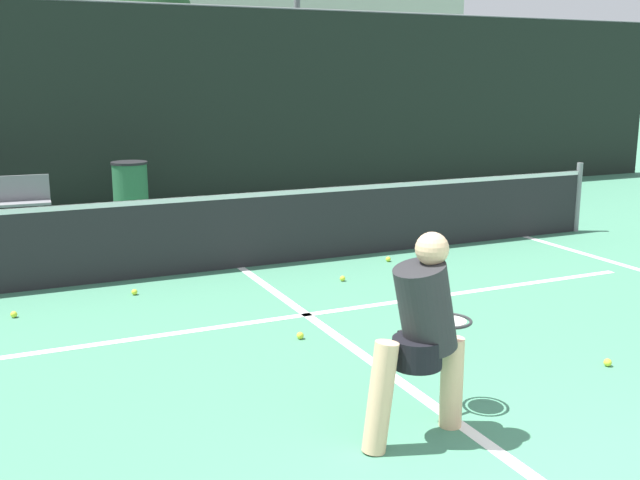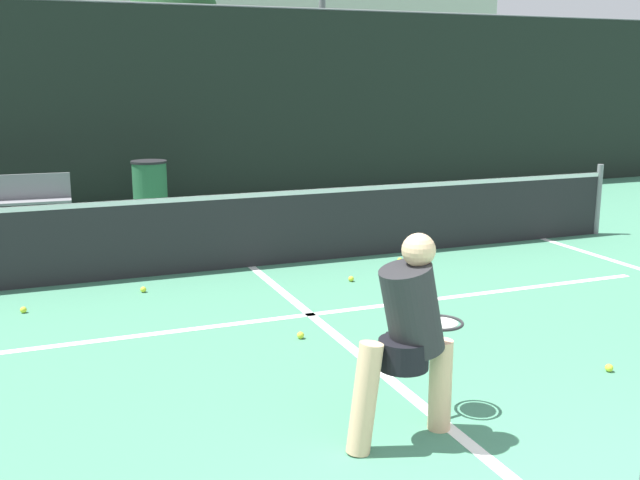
{
  "view_description": "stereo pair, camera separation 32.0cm",
  "coord_description": "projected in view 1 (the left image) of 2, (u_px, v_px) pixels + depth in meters",
  "views": [
    {
      "loc": [
        -2.88,
        -1.87,
        2.38
      ],
      "look_at": [
        -0.19,
        4.04,
        0.95
      ],
      "focal_mm": 42.0,
      "sensor_mm": 36.0,
      "label": 1
    },
    {
      "loc": [
        -2.59,
        -1.99,
        2.38
      ],
      "look_at": [
        -0.19,
        4.04,
        0.95
      ],
      "focal_mm": 42.0,
      "sensor_mm": 36.0,
      "label": 2
    }
  ],
  "objects": [
    {
      "name": "tennis_ball_scattered_6",
      "position": [
        608.0,
        362.0,
        6.25
      ],
      "size": [
        0.07,
        0.07,
        0.07
      ],
      "primitive_type": "sphere",
      "color": "#D1E033",
      "rests_on": "ground"
    },
    {
      "name": "player_practicing",
      "position": [
        423.0,
        331.0,
        4.9
      ],
      "size": [
        1.09,
        0.7,
        1.41
      ],
      "rotation": [
        0.0,
        0.0,
        0.15
      ],
      "color": "#DBAD84",
      "rests_on": "ground"
    },
    {
      "name": "tennis_ball_scattered_5",
      "position": [
        14.0,
        314.0,
        7.51
      ],
      "size": [
        0.07,
        0.07,
        0.07
      ],
      "primitive_type": "sphere",
      "color": "#D1E033",
      "rests_on": "ground"
    },
    {
      "name": "trash_bin",
      "position": [
        131.0,
        191.0,
        12.47
      ],
      "size": [
        0.6,
        0.6,
        0.98
      ],
      "color": "#28603D",
      "rests_on": "ground"
    },
    {
      "name": "parked_car",
      "position": [
        30.0,
        165.0,
        15.63
      ],
      "size": [
        1.73,
        4.19,
        1.32
      ],
      "color": "silver",
      "rests_on": "ground"
    },
    {
      "name": "tennis_ball_scattered_3",
      "position": [
        134.0,
        292.0,
        8.29
      ],
      "size": [
        0.07,
        0.07,
        0.07
      ],
      "primitive_type": "sphere",
      "color": "#D1E033",
      "rests_on": "ground"
    },
    {
      "name": "building_far",
      "position": [
        53.0,
        62.0,
        28.7
      ],
      "size": [
        36.0,
        2.4,
        5.78
      ],
      "primitive_type": "cube",
      "color": "#B2ADA3",
      "rests_on": "ground"
    },
    {
      "name": "tennis_ball_scattered_0",
      "position": [
        300.0,
        336.0,
        6.9
      ],
      "size": [
        0.07,
        0.07,
        0.07
      ],
      "primitive_type": "sphere",
      "color": "#D1E033",
      "rests_on": "ground"
    },
    {
      "name": "net",
      "position": [
        240.0,
        228.0,
        9.36
      ],
      "size": [
        11.09,
        0.09,
        1.07
      ],
      "color": "slate",
      "rests_on": "ground"
    },
    {
      "name": "court_service_line",
      "position": [
        307.0,
        315.0,
        7.6
      ],
      "size": [
        8.25,
        0.1,
        0.01
      ],
      "primitive_type": "cube",
      "color": "white",
      "rests_on": "ground"
    },
    {
      "name": "fence_back",
      "position": [
        151.0,
        108.0,
        13.47
      ],
      "size": [
        24.0,
        0.06,
        3.64
      ],
      "color": "black",
      "rests_on": "ground"
    },
    {
      "name": "tennis_ball_scattered_2",
      "position": [
        343.0,
        278.0,
        8.84
      ],
      "size": [
        0.07,
        0.07,
        0.07
      ],
      "primitive_type": "sphere",
      "color": "#D1E033",
      "rests_on": "ground"
    },
    {
      "name": "tennis_ball_scattered_8",
      "position": [
        388.0,
        259.0,
        9.77
      ],
      "size": [
        0.07,
        0.07,
        0.07
      ],
      "primitive_type": "sphere",
      "color": "#D1E033",
      "rests_on": "ground"
    },
    {
      "name": "court_center_mark",
      "position": [
        358.0,
        352.0,
        6.58
      ],
      "size": [
        0.1,
        6.5,
        0.01
      ],
      "primitive_type": "cube",
      "color": "white",
      "rests_on": "ground"
    }
  ]
}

